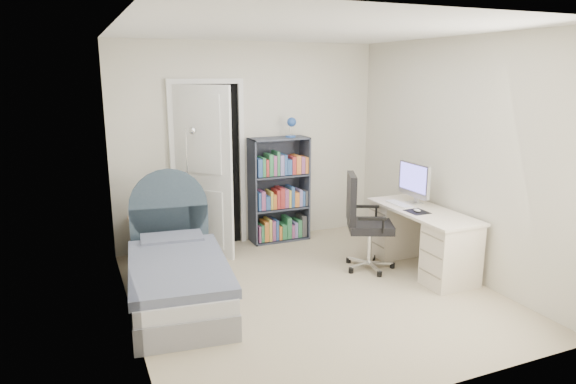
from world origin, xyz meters
name	(u,v)px	position (x,y,z in m)	size (l,w,h in m)	color
room_shell	(312,168)	(0.00, 0.00, 1.25)	(3.50, 3.70, 2.60)	tan
door	(204,168)	(-0.64, 1.57, 1.03)	(0.92, 0.66, 2.06)	black
bed	(177,274)	(-1.25, 0.34, 0.26)	(1.05, 1.91, 1.13)	gray
nightstand	(146,228)	(-1.35, 1.58, 0.38)	(0.39, 0.39, 0.58)	tan
floor_lamp	(191,206)	(-0.86, 1.41, 0.63)	(0.22, 0.22, 1.54)	silver
bookcase	(280,193)	(0.34, 1.64, 0.62)	(0.75, 0.32, 1.59)	#383D4C
desk	(421,236)	(1.38, 0.09, 0.37)	(0.56, 1.39, 1.14)	beige
office_chair	(363,217)	(0.79, 0.35, 0.59)	(0.62, 0.63, 1.07)	silver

